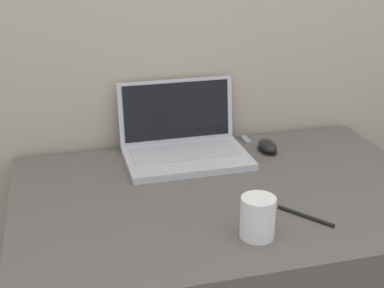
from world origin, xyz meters
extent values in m
cube|color=silver|center=(-0.06, 0.57, 0.78)|extent=(0.36, 0.23, 0.02)
cube|color=#B7B7BC|center=(-0.06, 0.59, 0.79)|extent=(0.31, 0.13, 0.00)
cube|color=silver|center=(-0.06, 0.70, 0.89)|extent=(0.36, 0.04, 0.19)
cube|color=black|center=(-0.06, 0.70, 0.89)|extent=(0.33, 0.03, 0.17)
cylinder|color=white|center=(-0.01, 0.14, 0.82)|extent=(0.08, 0.08, 0.10)
cylinder|color=black|center=(-0.01, 0.14, 0.86)|extent=(0.07, 0.07, 0.01)
ellipsoid|color=black|center=(0.20, 0.59, 0.78)|extent=(0.05, 0.09, 0.01)
ellipsoid|color=black|center=(0.20, 0.59, 0.79)|extent=(0.05, 0.09, 0.03)
cube|color=#99999E|center=(0.17, 0.68, 0.78)|extent=(0.02, 0.06, 0.01)
cylinder|color=black|center=(0.13, 0.18, 0.78)|extent=(0.09, 0.12, 0.01)
camera|label=1|loc=(-0.41, -0.82, 1.41)|focal=50.00mm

